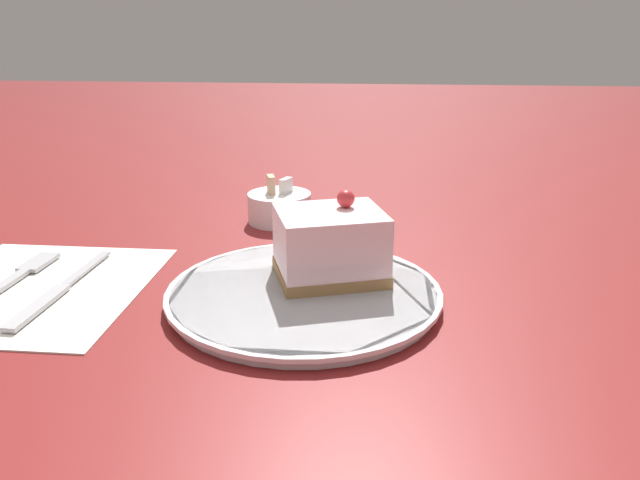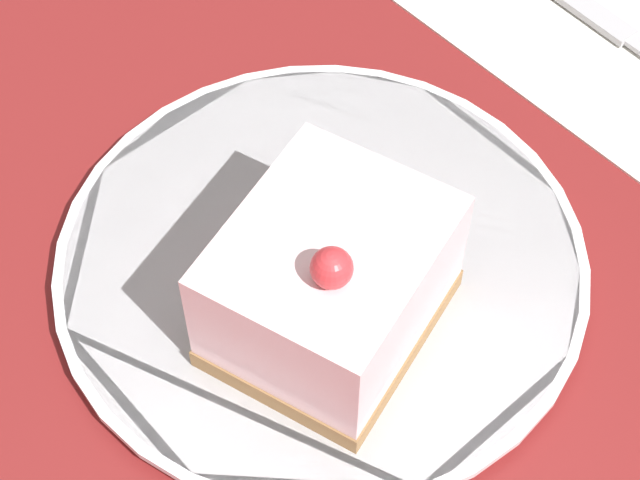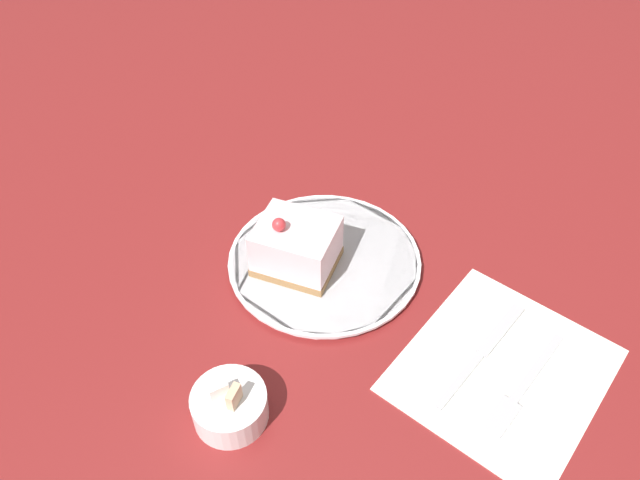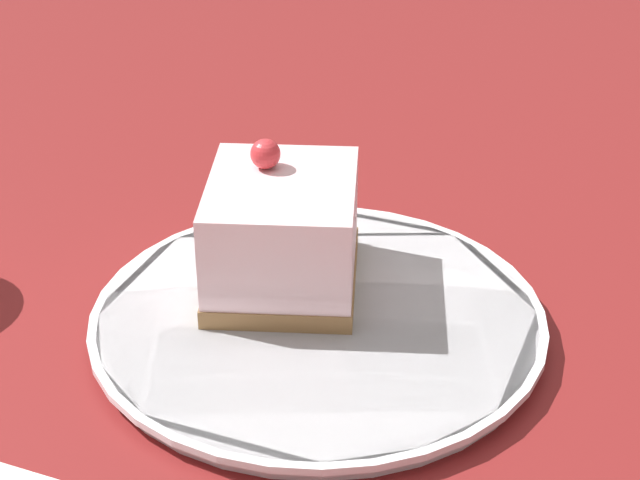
# 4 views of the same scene
# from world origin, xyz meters

# --- Properties ---
(ground_plane) EXTENTS (4.00, 4.00, 0.00)m
(ground_plane) POSITION_xyz_m (0.00, 0.00, 0.00)
(ground_plane) COLOR maroon
(plate) EXTENTS (0.24, 0.24, 0.01)m
(plate) POSITION_xyz_m (0.01, 0.02, 0.01)
(plate) COLOR white
(plate) RESTS_ON ground_plane
(cake_slice) EXTENTS (0.12, 0.11, 0.08)m
(cake_slice) POSITION_xyz_m (0.03, 0.05, 0.04)
(cake_slice) COLOR olive
(cake_slice) RESTS_ON plate
(napkin) EXTENTS (0.20, 0.22, 0.00)m
(napkin) POSITION_xyz_m (-0.24, 0.02, 0.00)
(napkin) COLOR white
(napkin) RESTS_ON ground_plane
(fork) EXTENTS (0.02, 0.16, 0.00)m
(fork) POSITION_xyz_m (-0.27, 0.03, 0.01)
(fork) COLOR #B2B2B7
(fork) RESTS_ON napkin
(knife) EXTENTS (0.02, 0.18, 0.00)m
(knife) POSITION_xyz_m (-0.21, -0.00, 0.01)
(knife) COLOR #B2B2B7
(knife) RESTS_ON napkin
(sugar_bowl) EXTENTS (0.08, 0.08, 0.06)m
(sugar_bowl) POSITION_xyz_m (-0.05, 0.24, 0.02)
(sugar_bowl) COLOR white
(sugar_bowl) RESTS_ON ground_plane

